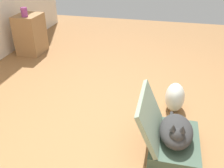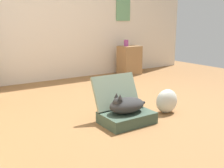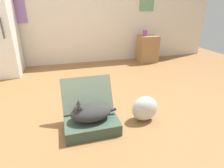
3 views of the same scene
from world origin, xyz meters
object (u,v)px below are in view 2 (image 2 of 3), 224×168
(suitcase_base, at_px, (127,118))
(vase_tall, at_px, (126,43))
(plastic_bag_white, at_px, (167,101))
(side_table, at_px, (129,60))
(cat, at_px, (126,105))

(suitcase_base, bearing_deg, vase_tall, 53.93)
(vase_tall, bearing_deg, plastic_bag_white, -114.34)
(suitcase_base, bearing_deg, side_table, 52.45)
(cat, distance_m, plastic_bag_white, 0.66)
(suitcase_base, xyz_separation_m, side_table, (1.79, 2.33, 0.25))
(cat, bearing_deg, plastic_bag_white, 1.09)
(cat, relative_size, vase_tall, 3.83)
(cat, height_order, side_table, side_table)
(cat, height_order, vase_tall, vase_tall)
(suitcase_base, relative_size, plastic_bag_white, 1.86)
(cat, relative_size, side_table, 0.83)
(cat, bearing_deg, suitcase_base, -1.93)
(suitcase_base, distance_m, vase_tall, 2.92)
(plastic_bag_white, xyz_separation_m, side_table, (1.15, 2.31, 0.16))
(cat, relative_size, plastic_bag_white, 1.65)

